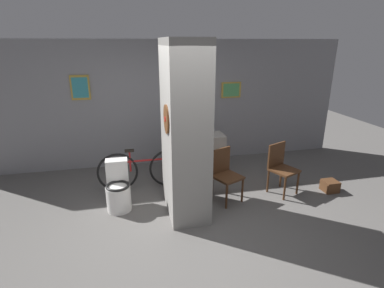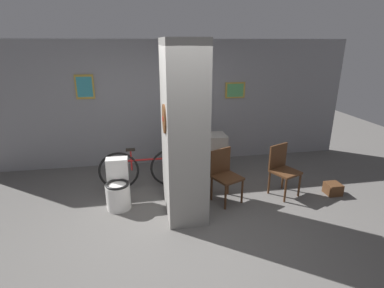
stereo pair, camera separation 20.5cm
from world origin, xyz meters
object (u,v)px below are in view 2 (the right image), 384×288
at_px(chair_by_doorway, 282,168).
at_px(bottle_tall, 201,128).
at_px(chair_near_pillar, 224,173).
at_px(toilet, 118,188).
at_px(bicycle, 145,169).

distance_m(chair_by_doorway, bottle_tall, 1.67).
distance_m(chair_near_pillar, chair_by_doorway, 1.05).
xyz_separation_m(chair_near_pillar, chair_by_doorway, (1.04, 0.04, 0.00)).
distance_m(toilet, bicycle, 0.75).
xyz_separation_m(chair_near_pillar, bottle_tall, (-0.18, 1.06, 0.48)).
bearing_deg(chair_by_doorway, bottle_tall, 116.82).
distance_m(chair_by_doorway, bicycle, 2.43).
relative_size(chair_near_pillar, chair_by_doorway, 1.00).
distance_m(chair_near_pillar, bottle_tall, 1.18).
distance_m(toilet, chair_by_doorway, 2.79).
distance_m(bicycle, bottle_tall, 1.31).
xyz_separation_m(bicycle, bottle_tall, (1.11, 0.37, 0.60)).
relative_size(toilet, bottle_tall, 2.45).
bearing_deg(toilet, chair_near_pillar, -3.39).
bearing_deg(toilet, chair_by_doorway, -1.26).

